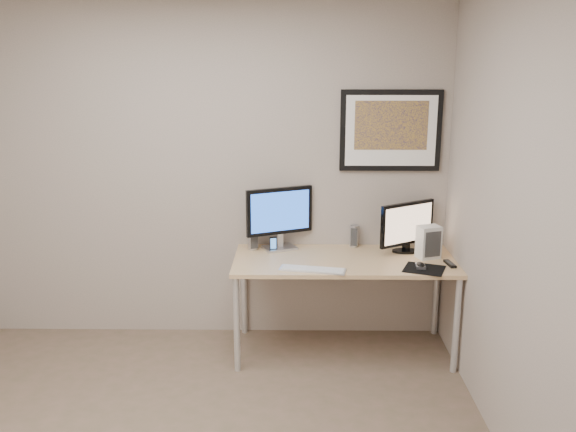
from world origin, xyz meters
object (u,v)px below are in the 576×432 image
desk (344,267)px  fan_unit (429,242)px  framed_art (391,130)px  phone_dock (273,244)px  speaker_left (253,237)px  monitor_large (279,215)px  speaker_right (354,236)px  keyboard (313,269)px  monitor_tv (407,226)px

desk → fan_unit: fan_unit is taller
framed_art → phone_dock: size_ratio=6.43×
speaker_left → fan_unit: (1.29, -0.19, 0.03)m
framed_art → speaker_left: framed_art is taller
phone_dock → desk: bearing=-29.2°
monitor_large → speaker_right: 0.61m
framed_art → fan_unit: framed_art is taller
desk → monitor_large: bearing=154.2°
keyboard → speaker_right: bearing=70.3°
phone_dock → speaker_right: bearing=1.0°
monitor_tv → speaker_left: size_ratio=2.29×
fan_unit → monitor_large: bearing=150.5°
monitor_large → phone_dock: 0.22m
speaker_right → framed_art: bearing=14.3°
framed_art → keyboard: bearing=-134.8°
speaker_left → phone_dock: size_ratio=1.61×
monitor_large → monitor_tv: size_ratio=1.14×
monitor_large → phone_dock: monitor_large is taller
speaker_right → monitor_large: bearing=-164.8°
framed_art → keyboard: (-0.59, -0.59, -0.88)m
monitor_large → phone_dock: bearing=-147.9°
speaker_left → speaker_right: size_ratio=1.13×
framed_art → monitor_large: size_ratio=1.53×
framed_art → monitor_large: 1.04m
framed_art → monitor_large: (-0.83, -0.10, -0.63)m
monitor_large → fan_unit: 1.11m
framed_art → fan_unit: 0.87m
monitor_tv → framed_art: bearing=93.7°
speaker_left → fan_unit: size_ratio=0.79×
desk → phone_dock: (-0.52, 0.16, 0.12)m
monitor_tv → speaker_left: monitor_tv is taller
speaker_right → phone_dock: (-0.62, -0.14, -0.03)m
monitor_large → phone_dock: (-0.05, -0.07, -0.21)m
phone_dock → fan_unit: (1.13, -0.13, 0.06)m
keyboard → fan_unit: bearing=29.9°
fan_unit → phone_dock: bearing=154.3°
speaker_right → fan_unit: (0.51, -0.27, 0.04)m
monitor_large → keyboard: 0.60m
phone_dock → keyboard: bearing=-67.8°
monitor_tv → fan_unit: size_ratio=1.80×
monitor_tv → phone_dock: size_ratio=3.68×
desk → monitor_large: (-0.48, 0.23, 0.33)m
phone_dock → keyboard: 0.51m
speaker_left → phone_dock: bearing=-44.0°
framed_art → keyboard: framed_art is taller
monitor_large → speaker_right: size_ratio=2.94×
framed_art → monitor_tv: framed_art is taller
monitor_large → monitor_tv: (0.95, -0.07, -0.06)m
monitor_tv → speaker_right: size_ratio=2.57×
speaker_left → keyboard: bearing=-70.7°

